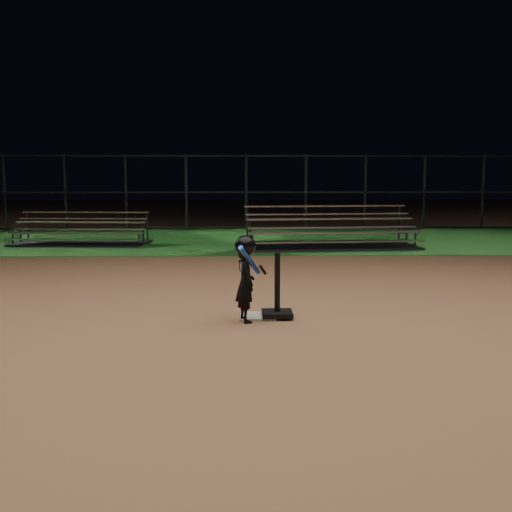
% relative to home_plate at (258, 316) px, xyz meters
% --- Properties ---
extents(ground, '(80.00, 80.00, 0.00)m').
position_rel_home_plate_xyz_m(ground, '(0.00, 0.00, -0.01)').
color(ground, '#AD764E').
rests_on(ground, ground).
extents(grass_strip, '(60.00, 8.00, 0.01)m').
position_rel_home_plate_xyz_m(grass_strip, '(0.00, 10.00, -0.01)').
color(grass_strip, '#1E5D1F').
rests_on(grass_strip, ground).
extents(home_plate, '(0.45, 0.45, 0.02)m').
position_rel_home_plate_xyz_m(home_plate, '(0.00, 0.00, 0.00)').
color(home_plate, beige).
rests_on(home_plate, ground).
extents(batting_tee, '(0.38, 0.38, 0.80)m').
position_rel_home_plate_xyz_m(batting_tee, '(0.24, -0.05, 0.16)').
color(batting_tee, black).
rests_on(batting_tee, home_plate).
extents(child_batter, '(0.43, 0.61, 1.06)m').
position_rel_home_plate_xyz_m(child_batter, '(-0.16, -0.26, 0.55)').
color(child_batter, black).
rests_on(child_batter, ground).
extents(bleacher_left, '(3.52, 1.91, 0.84)m').
position_rel_home_plate_xyz_m(bleacher_left, '(-4.39, 8.54, 0.16)').
color(bleacher_left, '#B6B7BB').
rests_on(bleacher_left, ground).
extents(bleacher_right, '(4.38, 2.43, 1.03)m').
position_rel_home_plate_xyz_m(bleacher_right, '(2.04, 7.70, 0.20)').
color(bleacher_right, '#B6B5BA').
rests_on(bleacher_right, ground).
extents(backstop_fence, '(20.08, 0.08, 2.50)m').
position_rel_home_plate_xyz_m(backstop_fence, '(0.00, 13.00, 1.24)').
color(backstop_fence, '#38383D').
rests_on(backstop_fence, ground).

